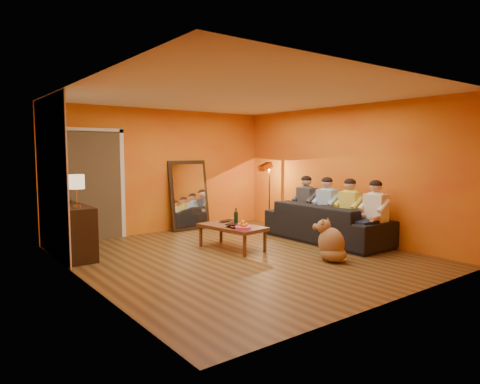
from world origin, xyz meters
TOP-DOWN VIEW (x-y plane):
  - room_shell at (0.00, 0.37)m, footprint 5.00×5.50m
  - white_accent at (-2.48, 1.75)m, footprint 0.02×1.90m
  - doorway_recess at (-1.50, 2.83)m, footprint 1.06×0.30m
  - door_jamb_left at (-2.07, 2.71)m, footprint 0.08×0.06m
  - door_jamb_right at (-0.93, 2.71)m, footprint 0.08×0.06m
  - door_header at (-1.50, 2.71)m, footprint 1.22×0.06m
  - mirror_frame at (0.55, 2.63)m, footprint 0.92×0.27m
  - mirror_glass at (0.55, 2.59)m, footprint 0.78×0.21m
  - sideboard at (-2.24, 1.55)m, footprint 0.44×1.18m
  - table_lamp at (-2.24, 1.25)m, footprint 0.24×0.24m
  - sofa at (2.00, -0.05)m, footprint 2.50×0.98m
  - coffee_table at (0.17, 0.50)m, footprint 0.79×1.30m
  - floor_lamp at (2.10, 1.72)m, footprint 0.30×0.24m
  - dog at (0.93, -1.11)m, footprint 0.47×0.63m
  - person_far_left at (2.13, -1.05)m, footprint 0.70×0.44m
  - person_mid_left at (2.13, -0.50)m, footprint 0.70×0.44m
  - person_mid_right at (2.13, 0.05)m, footprint 0.70×0.44m
  - person_far_right at (2.13, 0.60)m, footprint 0.70×0.44m
  - fruit_bowl at (0.07, 0.05)m, footprint 0.26×0.26m
  - wine_bottle at (0.22, 0.45)m, footprint 0.07×0.07m
  - tumbler at (0.29, 0.62)m, footprint 0.12×0.12m
  - laptop at (0.35, 0.85)m, footprint 0.37×0.28m
  - book_lower at (-0.01, 0.30)m, footprint 0.19×0.25m
  - book_mid at (0.00, 0.31)m, footprint 0.25×0.28m
  - book_upper at (-0.01, 0.29)m, footprint 0.25×0.28m
  - vase at (-2.24, 1.80)m, footprint 0.17×0.17m
  - flowers at (-2.24, 1.80)m, footprint 0.17×0.17m

SIDE VIEW (x-z plane):
  - coffee_table at x=0.17m, z-range 0.00..0.42m
  - dog at x=0.93m, z-range 0.00..0.67m
  - sofa at x=2.00m, z-range 0.00..0.73m
  - sideboard at x=-2.24m, z-range 0.00..0.85m
  - book_lower at x=-0.01m, z-range 0.42..0.44m
  - laptop at x=0.35m, z-range 0.42..0.45m
  - book_mid at x=0.00m, z-range 0.44..0.46m
  - tumbler at x=0.29m, z-range 0.42..0.51m
  - book_upper at x=-0.01m, z-range 0.46..0.48m
  - fruit_bowl at x=0.07m, z-range 0.42..0.58m
  - wine_bottle at x=0.22m, z-range 0.42..0.73m
  - person_far_left at x=2.13m, z-range 0.00..1.22m
  - person_mid_left at x=2.13m, z-range 0.00..1.22m
  - person_mid_right at x=2.13m, z-range 0.00..1.22m
  - person_far_right at x=2.13m, z-range 0.00..1.22m
  - floor_lamp at x=2.10m, z-range 0.00..1.44m
  - mirror_frame at x=0.55m, z-range 0.00..1.52m
  - mirror_glass at x=0.55m, z-range 0.09..1.43m
  - vase at x=-2.24m, z-range 0.85..1.02m
  - doorway_recess at x=-1.50m, z-range 0.00..2.10m
  - door_jamb_left at x=-2.07m, z-range -0.05..2.15m
  - door_jamb_right at x=-0.93m, z-range -0.05..2.15m
  - table_lamp at x=-2.24m, z-range 0.85..1.36m
  - flowers at x=-2.24m, z-range 0.97..1.39m
  - room_shell at x=0.00m, z-range 0.00..2.60m
  - white_accent at x=-2.48m, z-range 0.01..2.59m
  - door_header at x=-1.50m, z-range 2.08..2.16m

